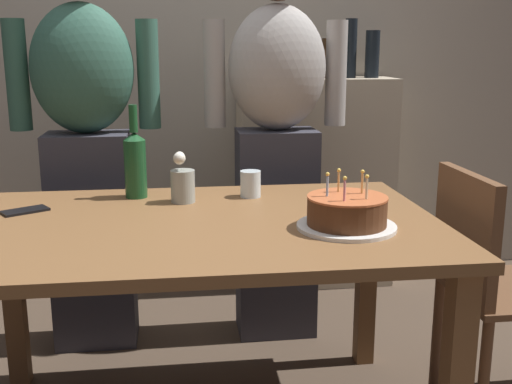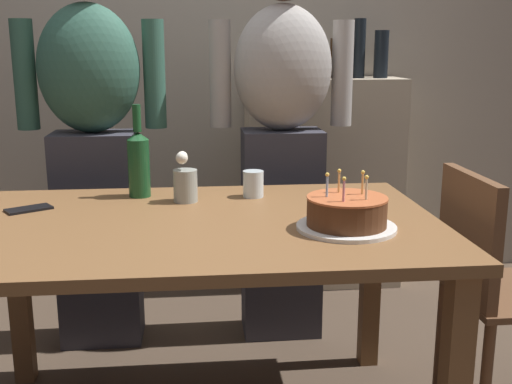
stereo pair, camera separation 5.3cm
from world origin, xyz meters
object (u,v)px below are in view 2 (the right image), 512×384
water_glass_near (253,184)px  dining_chair (493,278)px  birthday_cake (347,214)px  wine_bottle (139,162)px  cell_phone (29,209)px  person_woman_cardigan (282,141)px  person_man_bearded (93,144)px  flower_vase (185,182)px

water_glass_near → dining_chair: bearing=-21.9°
birthday_cake → wine_bottle: size_ratio=0.90×
cell_phone → person_woman_cardigan: size_ratio=0.09×
cell_phone → person_man_bearded: (0.13, 0.56, 0.13)m
cell_phone → flower_vase: flower_vase is taller
wine_bottle → dining_chair: 1.28m
cell_phone → dining_chair: dining_chair is taller
birthday_cake → person_man_bearded: 1.24m
person_woman_cardigan → flower_vase: bearing=50.4°
wine_bottle → cell_phone: bearing=-155.3°
person_woman_cardigan → dining_chair: person_woman_cardigan is taller
wine_bottle → cell_phone: 0.41m
person_woman_cardigan → dining_chair: size_ratio=1.90×
flower_vase → person_man_bearded: 0.63m
water_glass_near → flower_vase: (-0.24, -0.05, 0.02)m
flower_vase → dining_chair: size_ratio=0.20×
water_glass_near → flower_vase: 0.25m
flower_vase → dining_chair: (1.01, -0.26, -0.29)m
cell_phone → person_woman_cardigan: (0.92, 0.56, 0.13)m
water_glass_near → cell_phone: bearing=-171.4°
cell_phone → person_woman_cardigan: bearing=-0.6°
birthday_cake → cell_phone: birthday_cake is taller
wine_bottle → person_man_bearded: person_man_bearded is taller
water_glass_near → cell_phone: (-0.76, -0.11, -0.04)m
flower_vase → dining_chair: 1.09m
wine_bottle → dining_chair: bearing=-16.9°
birthday_cake → person_woman_cardigan: (-0.07, 0.88, 0.09)m
water_glass_near → wine_bottle: 0.42m
water_glass_near → wine_bottle: wine_bottle is taller
cell_phone → flower_vase: bearing=-24.5°
water_glass_near → wine_bottle: size_ratio=0.29×
birthday_cake → flower_vase: flower_vase is taller
person_woman_cardigan → dining_chair: 1.03m
wine_bottle → flower_vase: bearing=-30.0°
wine_bottle → person_man_bearded: (-0.22, 0.40, 0.01)m
birthday_cake → person_man_bearded: bearing=134.3°
flower_vase → person_man_bearded: (-0.38, 0.50, 0.06)m
birthday_cake → dining_chair: size_ratio=0.34×
flower_vase → person_man_bearded: person_man_bearded is taller
water_glass_near → person_woman_cardigan: 0.49m
water_glass_near → dining_chair: (0.77, -0.31, -0.27)m
wine_bottle → dining_chair: size_ratio=0.38×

